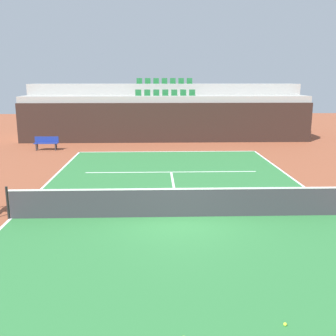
% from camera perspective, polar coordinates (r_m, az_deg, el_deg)
% --- Properties ---
extents(ground_plane, '(80.00, 80.00, 0.00)m').
position_cam_1_polar(ground_plane, '(13.09, 1.59, -7.05)').
color(ground_plane, brown).
extents(court_surface, '(11.00, 24.00, 0.01)m').
position_cam_1_polar(court_surface, '(13.09, 1.59, -7.03)').
color(court_surface, '#2D7238').
rests_on(court_surface, ground_plane).
extents(baseline_far, '(11.00, 0.10, 0.00)m').
position_cam_1_polar(baseline_far, '(24.66, -0.06, 2.37)').
color(baseline_far, white).
rests_on(baseline_far, court_surface).
extents(sideline_left, '(0.10, 24.00, 0.00)m').
position_cam_1_polar(sideline_left, '(13.88, -21.66, -6.76)').
color(sideline_left, white).
rests_on(sideline_left, court_surface).
extents(service_line_far, '(8.26, 0.10, 0.00)m').
position_cam_1_polar(service_line_far, '(19.22, 0.46, -0.58)').
color(service_line_far, white).
rests_on(service_line_far, court_surface).
extents(centre_service_line, '(0.10, 6.40, 0.00)m').
position_cam_1_polar(centre_service_line, '(16.13, 0.91, -3.18)').
color(centre_service_line, white).
rests_on(centre_service_line, court_surface).
extents(back_wall, '(20.74, 0.30, 2.78)m').
position_cam_1_polar(back_wall, '(28.19, -0.31, 6.49)').
color(back_wall, black).
rests_on(back_wall, ground_plane).
extents(stands_tier_lower, '(20.74, 2.40, 3.23)m').
position_cam_1_polar(stands_tier_lower, '(29.51, -0.38, 7.21)').
color(stands_tier_lower, '#9E9E99').
rests_on(stands_tier_lower, ground_plane).
extents(stands_tier_upper, '(20.74, 2.40, 4.05)m').
position_cam_1_polar(stands_tier_upper, '(31.86, -0.49, 8.35)').
color(stands_tier_upper, '#9E9E99').
rests_on(stands_tier_upper, ground_plane).
extents(seating_row_lower, '(4.39, 0.44, 0.44)m').
position_cam_1_polar(seating_row_lower, '(29.49, -0.39, 10.59)').
color(seating_row_lower, '#1E6633').
rests_on(seating_row_lower, stands_tier_lower).
extents(seating_row_upper, '(4.39, 0.44, 0.44)m').
position_cam_1_polar(seating_row_upper, '(31.87, -0.51, 12.22)').
color(seating_row_upper, '#1E6633').
rests_on(seating_row_upper, stands_tier_upper).
extents(tennis_net, '(11.08, 0.08, 1.07)m').
position_cam_1_polar(tennis_net, '(12.92, 1.61, -4.93)').
color(tennis_net, black).
rests_on(tennis_net, court_surface).
extents(player_bench, '(1.50, 0.40, 0.85)m').
position_cam_1_polar(player_bench, '(26.37, -17.06, 3.57)').
color(player_bench, navy).
rests_on(player_bench, ground_plane).
extents(tennis_ball_1, '(0.07, 0.07, 0.07)m').
position_cam_1_polar(tennis_ball_1, '(8.06, 16.46, -20.71)').
color(tennis_ball_1, '#CCE033').
rests_on(tennis_ball_1, court_surface).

